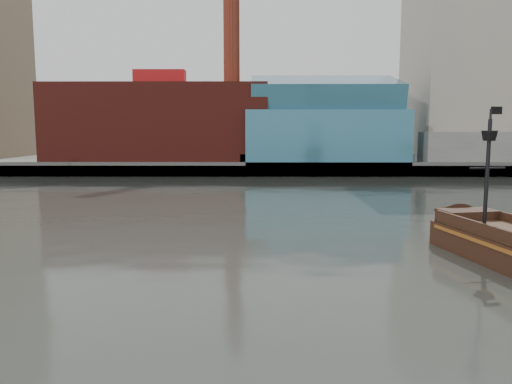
{
  "coord_description": "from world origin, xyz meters",
  "views": [
    {
      "loc": [
        -2.63,
        -27.43,
        8.63
      ],
      "look_at": [
        -2.82,
        8.87,
        4.0
      ],
      "focal_mm": 35.0,
      "sensor_mm": 36.0,
      "label": 1
    }
  ],
  "objects": [
    {
      "name": "seawall",
      "position": [
        0.0,
        62.5,
        1.3
      ],
      "size": [
        220.0,
        1.0,
        2.6
      ],
      "primitive_type": "cube",
      "color": "#4C4C49",
      "rests_on": "ground"
    },
    {
      "name": "ground",
      "position": [
        0.0,
        0.0,
        0.0
      ],
      "size": [
        400.0,
        400.0,
        0.0
      ],
      "primitive_type": "plane",
      "color": "#282B26",
      "rests_on": "ground"
    },
    {
      "name": "pirate_ship",
      "position": [
        13.69,
        4.35,
        0.98
      ],
      "size": [
        6.9,
        14.99,
        10.81
      ],
      "rotation": [
        0.0,
        0.0,
        0.19
      ],
      "color": "black",
      "rests_on": "ground"
    },
    {
      "name": "skyline",
      "position": [
        5.21,
        84.56,
        24.55
      ],
      "size": [
        149.0,
        45.0,
        62.0
      ],
      "color": "brown",
      "rests_on": "promenade_far"
    },
    {
      "name": "promenade_far",
      "position": [
        0.0,
        92.0,
        1.0
      ],
      "size": [
        220.0,
        60.0,
        2.0
      ],
      "primitive_type": "cube",
      "color": "slate",
      "rests_on": "ground"
    }
  ]
}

